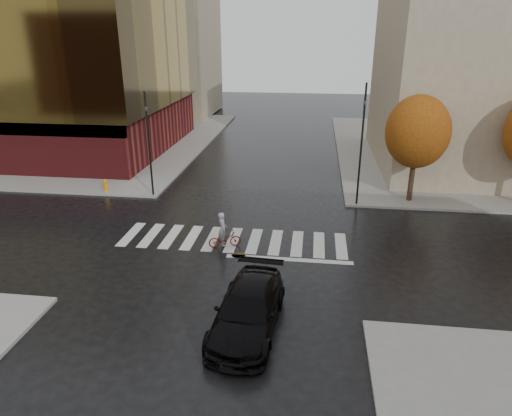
{
  "coord_description": "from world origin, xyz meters",
  "views": [
    {
      "loc": [
        3.91,
        -20.51,
        10.11
      ],
      "look_at": [
        1.24,
        0.07,
        2.0
      ],
      "focal_mm": 32.0,
      "sensor_mm": 36.0,
      "label": 1
    }
  ],
  "objects_px": {
    "traffic_light_ne": "(362,138)",
    "fire_hydrant": "(105,185)",
    "traffic_light_nw": "(148,139)",
    "cyclist": "(224,235)",
    "sedan": "(248,310)"
  },
  "relations": [
    {
      "from": "traffic_light_nw",
      "to": "traffic_light_ne",
      "type": "bearing_deg",
      "value": 111.97
    },
    {
      "from": "fire_hydrant",
      "to": "traffic_light_ne",
      "type": "bearing_deg",
      "value": -0.7
    },
    {
      "from": "traffic_light_nw",
      "to": "traffic_light_ne",
      "type": "xyz_separation_m",
      "value": [
        12.97,
        0.0,
        0.46
      ]
    },
    {
      "from": "traffic_light_ne",
      "to": "fire_hydrant",
      "type": "bearing_deg",
      "value": 21.61
    },
    {
      "from": "cyclist",
      "to": "traffic_light_ne",
      "type": "distance_m",
      "value": 10.3
    },
    {
      "from": "sedan",
      "to": "traffic_light_nw",
      "type": "bearing_deg",
      "value": 125.85
    },
    {
      "from": "sedan",
      "to": "traffic_light_ne",
      "type": "height_order",
      "value": "traffic_light_ne"
    },
    {
      "from": "cyclist",
      "to": "fire_hydrant",
      "type": "relative_size",
      "value": 2.22
    },
    {
      "from": "sedan",
      "to": "cyclist",
      "type": "relative_size",
      "value": 2.92
    },
    {
      "from": "sedan",
      "to": "fire_hydrant",
      "type": "relative_size",
      "value": 6.49
    },
    {
      "from": "sedan",
      "to": "traffic_light_nw",
      "type": "relative_size",
      "value": 0.82
    },
    {
      "from": "traffic_light_nw",
      "to": "cyclist",
      "type": "bearing_deg",
      "value": 64.05
    },
    {
      "from": "cyclist",
      "to": "traffic_light_nw",
      "type": "relative_size",
      "value": 0.28
    },
    {
      "from": "traffic_light_nw",
      "to": "fire_hydrant",
      "type": "height_order",
      "value": "traffic_light_nw"
    },
    {
      "from": "traffic_light_ne",
      "to": "fire_hydrant",
      "type": "xyz_separation_m",
      "value": [
        -16.27,
        0.2,
        -3.66
      ]
    }
  ]
}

